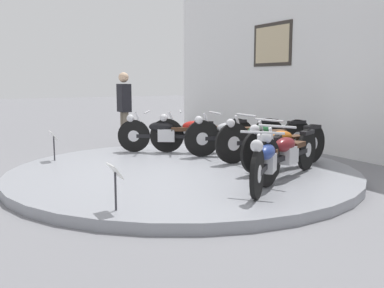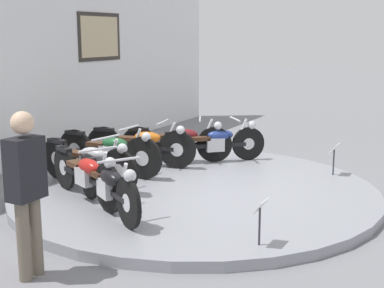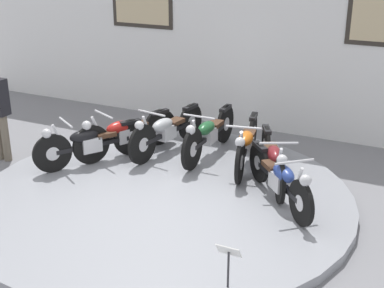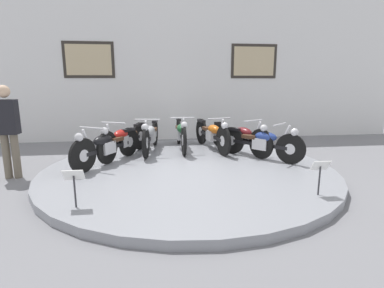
# 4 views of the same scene
# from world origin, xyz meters

# --- Properties ---
(ground_plane) EXTENTS (60.00, 60.00, 0.00)m
(ground_plane) POSITION_xyz_m (0.00, 0.00, 0.00)
(ground_plane) COLOR slate
(display_platform) EXTENTS (5.41, 5.41, 0.13)m
(display_platform) POSITION_xyz_m (0.00, 0.00, 0.07)
(display_platform) COLOR gray
(display_platform) RESTS_ON ground_plane
(back_wall) EXTENTS (14.00, 0.22, 4.22)m
(back_wall) POSITION_xyz_m (0.00, 3.64, 2.11)
(back_wall) COLOR white
(back_wall) RESTS_ON ground_plane
(motorcycle_black) EXTENTS (1.08, 1.70, 0.79)m
(motorcycle_black) POSITION_xyz_m (-1.57, 0.42, 0.51)
(motorcycle_black) COLOR black
(motorcycle_black) RESTS_ON display_platform
(motorcycle_red) EXTENTS (0.90, 1.83, 0.80)m
(motorcycle_red) POSITION_xyz_m (-1.29, 1.00, 0.52)
(motorcycle_red) COLOR black
(motorcycle_red) RESTS_ON display_platform
(motorcycle_silver) EXTENTS (0.54, 1.99, 0.81)m
(motorcycle_silver) POSITION_xyz_m (-0.72, 1.41, 0.53)
(motorcycle_silver) COLOR black
(motorcycle_silver) RESTS_ON display_platform
(motorcycle_green) EXTENTS (0.54, 2.03, 0.82)m
(motorcycle_green) POSITION_xyz_m (0.00, 1.56, 0.54)
(motorcycle_green) COLOR black
(motorcycle_green) RESTS_ON display_platform
(motorcycle_orange) EXTENTS (0.58, 1.98, 0.80)m
(motorcycle_orange) POSITION_xyz_m (0.72, 1.41, 0.53)
(motorcycle_orange) COLOR black
(motorcycle_orange) RESTS_ON display_platform
(motorcycle_maroon) EXTENTS (0.93, 1.80, 0.79)m
(motorcycle_maroon) POSITION_xyz_m (1.29, 1.00, 0.52)
(motorcycle_maroon) COLOR black
(motorcycle_maroon) RESTS_ON display_platform
(motorcycle_blue) EXTENTS (1.35, 1.48, 0.78)m
(motorcycle_blue) POSITION_xyz_m (1.58, 0.43, 0.50)
(motorcycle_blue) COLOR black
(motorcycle_blue) RESTS_ON display_platform
(info_placard_front_left) EXTENTS (0.26, 0.11, 0.51)m
(info_placard_front_left) POSITION_xyz_m (-1.67, -1.66, 0.50)
(info_placard_front_left) COLOR #333338
(info_placard_front_left) RESTS_ON display_platform
(info_placard_front_centre) EXTENTS (0.26, 0.11, 0.51)m
(info_placard_front_centre) POSITION_xyz_m (1.67, -1.66, 0.50)
(info_placard_front_centre) COLOR #333338
(info_placard_front_centre) RESTS_ON display_platform
(visitor_standing) EXTENTS (0.36, 0.22, 1.67)m
(visitor_standing) POSITION_xyz_m (-3.21, 0.16, 0.95)
(visitor_standing) COLOR #6B6051
(visitor_standing) RESTS_ON ground_plane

